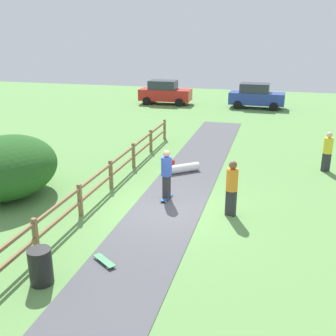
{
  "coord_description": "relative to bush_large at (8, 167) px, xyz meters",
  "views": [
    {
      "loc": [
        3.27,
        -12.15,
        5.74
      ],
      "look_at": [
        -0.34,
        1.29,
        1.0
      ],
      "focal_mm": 43.1,
      "sensor_mm": 36.0,
      "label": 1
    }
  ],
  "objects": [
    {
      "name": "ground_plane",
      "position": [
        5.85,
        0.41,
        -1.11
      ],
      "size": [
        60.0,
        60.0,
        0.0
      ],
      "primitive_type": "plane",
      "color": "#60934C"
    },
    {
      "name": "asphalt_path",
      "position": [
        5.85,
        0.41,
        -1.1
      ],
      "size": [
        2.4,
        28.0,
        0.02
      ],
      "primitive_type": "cube",
      "color": "#515156",
      "rests_on": "ground_plane"
    },
    {
      "name": "wooden_fence",
      "position": [
        3.25,
        0.41,
        -0.44
      ],
      "size": [
        0.12,
        18.12,
        1.1
      ],
      "color": "olive",
      "rests_on": "ground_plane"
    },
    {
      "name": "bush_large",
      "position": [
        0.0,
        0.0,
        0.0
      ],
      "size": [
        3.31,
        3.97,
        2.22
      ],
      "primitive_type": "ellipsoid",
      "color": "#23561E",
      "rests_on": "ground_plane"
    },
    {
      "name": "trash_bin",
      "position": [
        4.05,
        -4.52,
        -0.66
      ],
      "size": [
        0.56,
        0.56,
        0.9
      ],
      "primitive_type": "cylinder",
      "color": "black",
      "rests_on": "ground_plane"
    },
    {
      "name": "skater_riding",
      "position": [
        5.62,
        1.13,
        -0.07
      ],
      "size": [
        0.42,
        0.82,
        1.83
      ],
      "color": "#265999",
      "rests_on": "asphalt_path"
    },
    {
      "name": "skater_fallen",
      "position": [
        5.43,
        4.1,
        -0.91
      ],
      "size": [
        1.49,
        1.51,
        0.36
      ],
      "color": "white",
      "rests_on": "asphalt_path"
    },
    {
      "name": "skateboard_loose",
      "position": [
        5.16,
        -3.36,
        -1.02
      ],
      "size": [
        0.77,
        0.62,
        0.08
      ],
      "color": "#338C4C",
      "rests_on": "asphalt_path"
    },
    {
      "name": "bystander_orange",
      "position": [
        7.98,
        0.43,
        -0.07
      ],
      "size": [
        0.46,
        0.46,
        1.87
      ],
      "color": "#2D2D33",
      "rests_on": "ground_plane"
    },
    {
      "name": "bystander_yellow",
      "position": [
        11.42,
        5.9,
        -0.16
      ],
      "size": [
        0.53,
        0.53,
        1.72
      ],
      "color": "#2D2D33",
      "rests_on": "ground_plane"
    },
    {
      "name": "parked_car_red",
      "position": [
        0.24,
        20.38,
        -0.15
      ],
      "size": [
        4.23,
        2.05,
        1.92
      ],
      "color": "red",
      "rests_on": "ground_plane"
    },
    {
      "name": "parked_car_blue",
      "position": [
        7.62,
        20.39,
        -0.15
      ],
      "size": [
        4.25,
        2.11,
        1.92
      ],
      "color": "#283D99",
      "rests_on": "ground_plane"
    }
  ]
}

